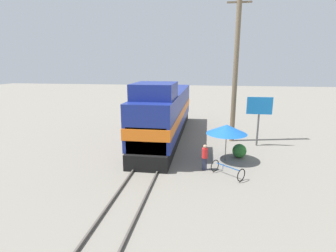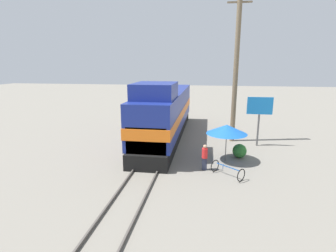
# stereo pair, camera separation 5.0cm
# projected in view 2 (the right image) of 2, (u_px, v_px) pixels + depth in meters

# --- Properties ---
(ground_plane) EXTENTS (120.00, 120.00, 0.00)m
(ground_plane) POSITION_uv_depth(u_px,v_px,m) (159.00, 149.00, 19.51)
(ground_plane) COLOR slate
(rail_near) EXTENTS (0.08, 38.35, 0.15)m
(rail_near) POSITION_uv_depth(u_px,v_px,m) (150.00, 147.00, 19.60)
(rail_near) COLOR #4C4742
(rail_near) RESTS_ON ground_plane
(rail_far) EXTENTS (0.08, 38.35, 0.15)m
(rail_far) POSITION_uv_depth(u_px,v_px,m) (169.00, 148.00, 19.39)
(rail_far) COLOR #4C4742
(rail_far) RESTS_ON ground_plane
(locomotive) EXTENTS (2.88, 15.68, 4.94)m
(locomotive) POSITION_uv_depth(u_px,v_px,m) (165.00, 114.00, 21.78)
(locomotive) COLOR black
(locomotive) RESTS_ON ground_plane
(utility_pole) EXTENTS (1.80, 0.38, 11.99)m
(utility_pole) POSITION_uv_depth(u_px,v_px,m) (236.00, 65.00, 20.14)
(utility_pole) COLOR #726047
(utility_pole) RESTS_ON ground_plane
(vendor_umbrella) EXTENTS (2.59, 2.59, 2.40)m
(vendor_umbrella) POSITION_uv_depth(u_px,v_px,m) (227.00, 129.00, 16.59)
(vendor_umbrella) COLOR #4C4C4C
(vendor_umbrella) RESTS_ON ground_plane
(billboard_sign) EXTENTS (1.86, 0.12, 3.76)m
(billboard_sign) POSITION_uv_depth(u_px,v_px,m) (260.00, 110.00, 19.58)
(billboard_sign) COLOR #595959
(billboard_sign) RESTS_ON ground_plane
(shrub_cluster) EXTENTS (0.93, 0.93, 0.93)m
(shrub_cluster) POSITION_uv_depth(u_px,v_px,m) (240.00, 151.00, 17.55)
(shrub_cluster) COLOR #2D722D
(shrub_cluster) RESTS_ON ground_plane
(person_bystander) EXTENTS (0.34, 0.34, 1.56)m
(person_bystander) POSITION_uv_depth(u_px,v_px,m) (205.00, 156.00, 15.41)
(person_bystander) COLOR #2D3347
(person_bystander) RESTS_ON ground_plane
(bicycle) EXTENTS (1.86, 1.73, 0.71)m
(bicycle) POSITION_uv_depth(u_px,v_px,m) (227.00, 170.00, 14.63)
(bicycle) COLOR black
(bicycle) RESTS_ON ground_plane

